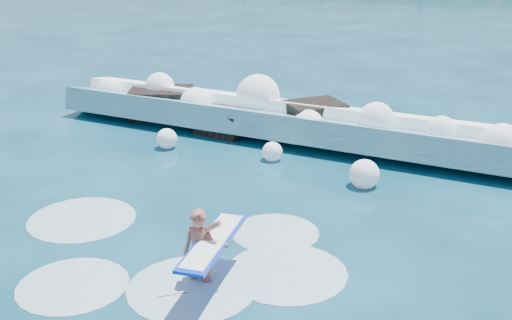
# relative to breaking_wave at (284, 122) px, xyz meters

# --- Properties ---
(ground) EXTENTS (200.00, 200.00, 0.00)m
(ground) POSITION_rel_breaking_wave_xyz_m (0.10, -7.31, -0.48)
(ground) COLOR #072F3D
(ground) RESTS_ON ground
(breaking_wave) EXTENTS (15.89, 2.57, 1.37)m
(breaking_wave) POSITION_rel_breaking_wave_xyz_m (0.00, 0.00, 0.00)
(breaking_wave) COLOR teal
(breaking_wave) RESTS_ON ground
(rock_cluster) EXTENTS (8.16, 3.07, 1.26)m
(rock_cluster) POSITION_rel_breaking_wave_xyz_m (-2.27, 0.22, -0.08)
(rock_cluster) COLOR black
(rock_cluster) RESTS_ON ground
(surfer_with_board) EXTENTS (1.12, 2.99, 1.83)m
(surfer_with_board) POSITION_rel_breaking_wave_xyz_m (2.26, -9.00, 0.20)
(surfer_with_board) COLOR #9C5649
(surfer_with_board) RESTS_ON ground
(wave_spray) EXTENTS (14.53, 4.66, 1.88)m
(wave_spray) POSITION_rel_breaking_wave_xyz_m (0.07, -0.17, 0.40)
(wave_spray) COLOR white
(wave_spray) RESTS_ON ground
(surf_foam) EXTENTS (9.24, 5.84, 0.13)m
(surf_foam) POSITION_rel_breaking_wave_xyz_m (1.53, -8.52, -0.48)
(surf_foam) COLOR silver
(surf_foam) RESTS_ON ground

